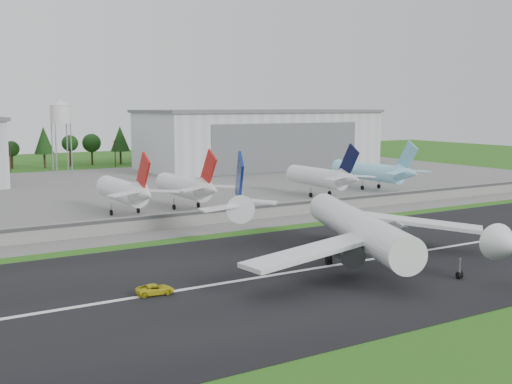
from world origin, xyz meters
TOP-DOWN VIEW (x-y plane):
  - ground at (0.00, 0.00)m, footprint 600.00×600.00m
  - runway at (0.00, 10.00)m, footprint 320.00×60.00m
  - runway_centerline at (0.00, 10.00)m, footprint 220.00×1.00m
  - apron at (0.00, 120.00)m, footprint 320.00×150.00m
  - blast_fence at (0.00, 54.99)m, footprint 240.00×0.61m
  - hangar_east at (75.00, 164.92)m, footprint 102.00×47.00m
  - water_tower at (-5.00, 185.00)m, footprint 8.40×8.40m
  - utility_poles at (0.00, 200.00)m, footprint 230.00×3.00m
  - treeline at (0.00, 215.00)m, footprint 320.00×16.00m
  - main_airliner at (0.15, 9.59)m, footprint 53.20×57.19m
  - ground_vehicle at (-37.46, 9.95)m, footprint 5.71×3.13m
  - parked_jet_red_a at (-17.51, 76.55)m, footprint 7.36×31.29m
  - parked_jet_red_b at (-0.69, 76.54)m, footprint 7.36×31.29m
  - parked_jet_navy at (43.18, 76.55)m, footprint 7.36×31.29m
  - parked_jet_skyblue at (67.28, 81.55)m, footprint 7.36×37.29m

SIDE VIEW (x-z plane):
  - ground at x=0.00m, z-range 0.00..0.00m
  - utility_poles at x=0.00m, z-range -6.00..6.00m
  - treeline at x=0.00m, z-range -11.00..11.00m
  - runway at x=0.00m, z-range 0.00..0.10m
  - apron at x=0.00m, z-range 0.00..0.10m
  - runway_centerline at x=0.00m, z-range 0.10..0.12m
  - ground_vehicle at x=-37.46m, z-range 0.10..1.62m
  - blast_fence at x=0.00m, z-range 0.06..3.56m
  - main_airliner at x=0.15m, z-range -4.19..13.98m
  - parked_jet_red_b at x=-0.69m, z-range -2.22..14.33m
  - parked_jet_skyblue at x=67.28m, z-range -2.24..14.38m
  - parked_jet_red_a at x=-17.51m, z-range -2.21..14.36m
  - parked_jet_navy at x=43.18m, z-range -2.21..14.37m
  - hangar_east at x=75.00m, z-range 0.03..25.23m
  - water_tower at x=-5.00m, z-range 9.85..39.25m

